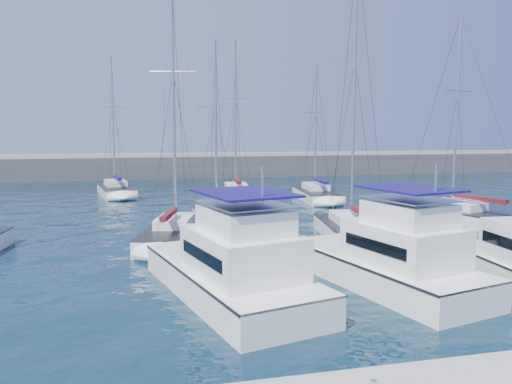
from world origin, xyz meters
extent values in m
plane|color=black|center=(0.00, 0.00, 0.00)|extent=(220.00, 220.00, 0.00)
cube|color=#424244|center=(0.00, 52.00, 1.00)|extent=(160.00, 6.00, 4.00)
cube|color=gray|center=(0.00, 52.00, 3.20)|extent=(160.00, 1.20, 0.50)
cube|color=white|center=(-1.69, -1.81, 0.40)|extent=(6.15, 10.75, 1.60)
cube|color=#262628|center=(-1.69, -1.81, 1.15)|extent=(6.22, 10.77, 0.08)
cube|color=white|center=(-1.40, -3.01, 2.00)|extent=(4.28, 5.34, 1.60)
cube|color=black|center=(-1.40, -3.01, 2.08)|extent=(4.11, 4.44, 0.45)
cube|color=white|center=(-1.35, -3.21, 3.25)|extent=(3.31, 3.82, 0.90)
cube|color=#130D4D|center=(-1.35, -3.21, 4.25)|extent=(3.74, 4.35, 0.08)
cube|color=white|center=(4.95, -1.96, 0.40)|extent=(5.71, 10.08, 1.60)
cube|color=#262628|center=(4.95, -1.96, 1.15)|extent=(5.78, 10.09, 0.08)
cube|color=white|center=(5.22, -3.08, 2.00)|extent=(3.99, 4.99, 1.60)
cube|color=black|center=(5.22, -3.08, 2.08)|extent=(3.84, 4.15, 0.45)
cube|color=white|center=(5.27, -3.28, 3.25)|extent=(3.09, 3.57, 0.90)
cube|color=#130D4D|center=(5.27, -3.28, 4.25)|extent=(3.49, 4.07, 0.08)
cube|color=white|center=(10.17, -3.08, 0.40)|extent=(2.77, 5.97, 1.60)
cube|color=#262628|center=(10.17, -3.08, 1.15)|extent=(2.82, 5.97, 0.08)
cube|color=white|center=(-3.20, 7.96, 0.30)|extent=(4.80, 8.08, 1.30)
cube|color=#262628|center=(-3.20, 7.96, 0.93)|extent=(4.86, 8.09, 0.06)
cube|color=white|center=(-3.08, 8.42, 1.25)|extent=(2.72, 3.69, 0.55)
cylinder|color=silver|center=(-3.01, 8.69, 8.50)|extent=(0.18, 0.18, 14.11)
cylinder|color=silver|center=(-3.48, 6.86, 1.80)|extent=(1.06, 3.69, 0.12)
cube|color=#4E0F19|center=(-3.51, 6.76, 1.95)|extent=(1.19, 3.38, 0.28)
cube|color=white|center=(0.23, 13.21, 0.30)|extent=(2.96, 6.68, 1.30)
cube|color=#262628|center=(0.23, 13.21, 0.93)|extent=(3.02, 6.68, 0.06)
cube|color=white|center=(0.23, 13.63, 1.25)|extent=(1.91, 2.93, 0.55)
cylinder|color=silver|center=(0.23, 13.88, 7.09)|extent=(0.18, 0.18, 11.28)
cylinder|color=silver|center=(0.22, 12.22, 1.80)|extent=(0.15, 3.33, 0.12)
cube|color=#4E0F19|center=(0.21, 12.12, 1.95)|extent=(0.38, 3.00, 0.28)
cube|color=white|center=(7.30, 6.00, 0.30)|extent=(4.50, 9.90, 1.30)
cube|color=#262628|center=(7.30, 6.00, 0.93)|extent=(4.56, 9.91, 0.06)
cube|color=white|center=(7.39, 6.59, 1.25)|extent=(2.62, 4.43, 0.55)
cylinder|color=silver|center=(7.44, 6.94, 9.13)|extent=(0.18, 0.18, 15.36)
cylinder|color=silver|center=(7.08, 4.58, 1.80)|extent=(0.83, 4.74, 0.12)
cube|color=#4E0F19|center=(7.07, 4.49, 1.95)|extent=(0.99, 4.30, 0.28)
cube|color=white|center=(17.25, 9.88, 0.30)|extent=(5.32, 9.30, 1.30)
cube|color=#262628|center=(17.25, 9.88, 0.93)|extent=(5.38, 9.31, 0.06)
cube|color=white|center=(17.10, 10.41, 1.25)|extent=(2.94, 4.24, 0.55)
cylinder|color=silver|center=(17.01, 10.73, 8.05)|extent=(0.18, 0.18, 13.19)
cylinder|color=silver|center=(17.62, 8.61, 1.80)|extent=(1.34, 4.27, 0.12)
cube|color=#4E0F19|center=(17.65, 8.51, 1.95)|extent=(1.43, 3.91, 0.28)
cube|color=white|center=(-7.37, 31.85, 0.30)|extent=(4.33, 8.47, 1.30)
cube|color=#262628|center=(-7.37, 31.85, 0.93)|extent=(4.39, 8.48, 0.06)
cube|color=white|center=(-7.46, 32.35, 1.25)|extent=(2.52, 3.81, 0.55)
cylinder|color=silver|center=(-7.51, 32.64, 7.76)|extent=(0.18, 0.18, 12.62)
cylinder|color=silver|center=(-7.16, 30.66, 1.80)|extent=(0.81, 4.00, 0.12)
cube|color=#130D4D|center=(-7.15, 30.56, 1.95)|extent=(0.96, 3.64, 0.28)
cube|color=white|center=(4.01, 25.81, 0.30)|extent=(3.87, 8.18, 1.30)
cube|color=#262628|center=(4.01, 25.81, 0.93)|extent=(3.94, 8.19, 0.06)
cube|color=white|center=(4.06, 26.30, 1.25)|extent=(2.35, 3.64, 0.55)
cylinder|color=silver|center=(4.09, 26.60, 8.31)|extent=(0.18, 0.18, 13.72)
cylinder|color=silver|center=(3.89, 24.63, 1.80)|extent=(0.51, 3.95, 0.12)
cube|color=#4E0F19|center=(3.88, 24.53, 1.95)|extent=(0.70, 3.58, 0.28)
cube|color=white|center=(11.47, 23.92, 0.30)|extent=(3.85, 8.80, 1.30)
cube|color=#262628|center=(11.47, 23.92, 0.93)|extent=(3.90, 8.80, 0.06)
cube|color=white|center=(11.53, 24.46, 1.25)|extent=(2.32, 3.91, 0.55)
cylinder|color=silver|center=(11.56, 24.77, 7.20)|extent=(0.18, 0.18, 11.49)
cylinder|color=silver|center=(11.34, 22.65, 1.80)|extent=(0.55, 4.26, 0.12)
cube|color=#130D4D|center=(11.33, 22.55, 1.95)|extent=(0.74, 3.86, 0.28)
camera|label=1|loc=(-5.06, -20.82, 6.45)|focal=35.00mm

